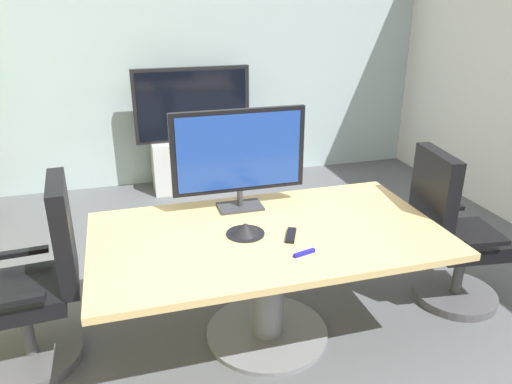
% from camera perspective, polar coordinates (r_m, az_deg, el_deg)
% --- Properties ---
extents(ground_plane, '(7.07, 7.07, 0.00)m').
position_cam_1_polar(ground_plane, '(3.16, 1.68, -16.95)').
color(ground_plane, '#515459').
extents(wall_back_glass_partition, '(5.44, 0.10, 2.60)m').
position_cam_1_polar(wall_back_glass_partition, '(5.46, -8.18, 14.65)').
color(wall_back_glass_partition, '#9EB2B7').
rests_on(wall_back_glass_partition, ground).
extents(conference_table, '(2.01, 1.11, 0.72)m').
position_cam_1_polar(conference_table, '(2.91, 1.38, -7.87)').
color(conference_table, tan).
rests_on(conference_table, ground).
extents(office_chair_left, '(0.61, 0.59, 1.09)m').
position_cam_1_polar(office_chair_left, '(3.03, -24.00, -10.53)').
color(office_chair_left, '#4C4C51').
rests_on(office_chair_left, ground).
extents(office_chair_right, '(0.62, 0.60, 1.09)m').
position_cam_1_polar(office_chair_right, '(3.53, 21.77, -5.43)').
color(office_chair_right, '#4C4C51').
rests_on(office_chair_right, ground).
extents(tv_monitor, '(0.84, 0.18, 0.64)m').
position_cam_1_polar(tv_monitor, '(3.01, -1.99, 4.48)').
color(tv_monitor, '#333338').
rests_on(tv_monitor, conference_table).
extents(wall_display_unit, '(1.20, 0.36, 1.31)m').
position_cam_1_polar(wall_display_unit, '(5.30, -7.21, 4.95)').
color(wall_display_unit, '#B7BABC').
rests_on(wall_display_unit, ground).
extents(conference_phone, '(0.22, 0.22, 0.07)m').
position_cam_1_polar(conference_phone, '(2.78, -1.25, -4.37)').
color(conference_phone, black).
rests_on(conference_phone, conference_table).
extents(remote_control, '(0.12, 0.18, 0.02)m').
position_cam_1_polar(remote_control, '(2.77, 4.09, -5.05)').
color(remote_control, black).
rests_on(remote_control, conference_table).
extents(whiteboard_marker, '(0.13, 0.05, 0.02)m').
position_cam_1_polar(whiteboard_marker, '(2.60, 5.66, -7.08)').
color(whiteboard_marker, '#1919A5').
rests_on(whiteboard_marker, conference_table).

